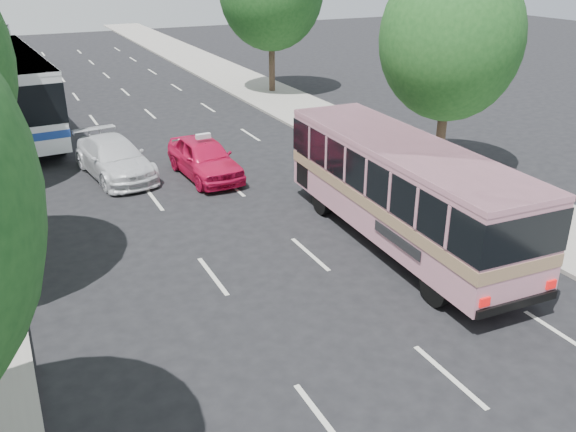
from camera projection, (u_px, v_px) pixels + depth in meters
ground at (354, 337)px, 13.52m from camera, size 120.00×120.00×0.00m
sidewalk_right at (294, 106)px, 33.39m from camera, size 4.00×90.00×0.12m
tree_right_near at (454, 33)px, 21.51m from camera, size 5.10×5.10×7.95m
pink_bus at (402, 183)px, 17.11m from camera, size 2.81×9.62×3.04m
pink_taxi at (204, 158)px, 22.85m from camera, size 1.98×4.46×1.49m
white_pickup at (114, 158)px, 22.93m from camera, size 2.62×5.11×1.42m
tour_coach_front at (9, 85)px, 27.75m from camera, size 3.49×12.61×3.73m
taxi_roof_sign at (203, 136)px, 22.51m from camera, size 0.56×0.21×0.18m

